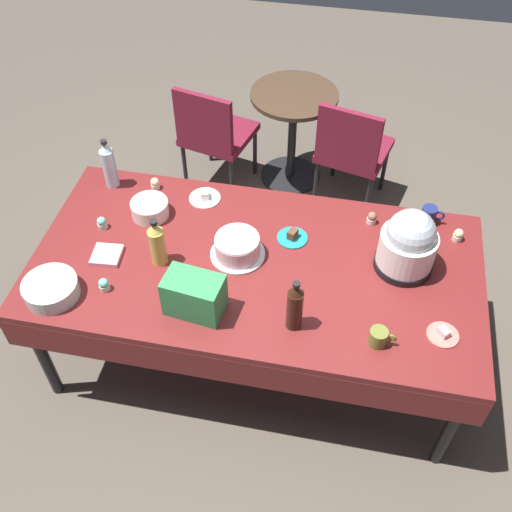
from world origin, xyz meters
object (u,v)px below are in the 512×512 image
object	(u,v)px
soda_bottle_water	(109,165)
dessert_plate_white	(205,197)
coffee_mug_olive	(379,337)
maroon_chair_left	(214,132)
cupcake_rose	(155,184)
ceramic_snack_bowl	(150,209)
coffee_mug_navy	(429,215)
dessert_plate_teal	(292,236)
cupcake_mint	(458,235)
slow_cooker	(408,244)
soda_bottle_ginger_ale	(157,243)
cupcake_vanilla	(102,223)
frosted_layer_cake	(237,247)
dessert_plate_coral	(443,334)
soda_carton	(194,295)
potluck_table	(256,271)
round_cafe_table	(293,121)
soda_bottle_cola	(295,306)
maroon_chair_right	(352,148)
cupcake_berry	(372,218)
glass_salad_bowl	(51,289)
cupcake_cocoa	(104,285)

from	to	relation	value
soda_bottle_water	dessert_plate_white	bearing A→B (deg)	-1.78
coffee_mug_olive	maroon_chair_left	distance (m)	2.11
cupcake_rose	maroon_chair_left	distance (m)	0.97
ceramic_snack_bowl	coffee_mug_navy	size ratio (longest dim) A/B	1.63
dessert_plate_teal	cupcake_mint	size ratio (longest dim) A/B	2.32
slow_cooker	soda_bottle_ginger_ale	xyz separation A→B (m)	(-1.17, -0.20, -0.03)
cupcake_vanilla	coffee_mug_olive	bearing A→B (deg)	-17.31
frosted_layer_cake	slow_cooker	distance (m)	0.81
dessert_plate_coral	dessert_plate_white	bearing A→B (deg)	151.87
dessert_plate_teal	soda_carton	distance (m)	0.65
frosted_layer_cake	coffee_mug_olive	distance (m)	0.81
potluck_table	round_cafe_table	bearing A→B (deg)	91.80
coffee_mug_navy	soda_bottle_water	bearing A→B (deg)	-178.96
soda_bottle_cola	soda_carton	size ratio (longest dim) A/B	1.11
cupcake_rose	soda_bottle_water	size ratio (longest dim) A/B	0.23
ceramic_snack_bowl	soda_carton	bearing A→B (deg)	-54.69
soda_bottle_ginger_ale	maroon_chair_right	size ratio (longest dim) A/B	0.32
cupcake_berry	cupcake_vanilla	bearing A→B (deg)	-167.28
potluck_table	cupcake_rose	distance (m)	0.79
ceramic_snack_bowl	dessert_plate_coral	bearing A→B (deg)	-18.17
coffee_mug_olive	coffee_mug_navy	world-z (taller)	coffee_mug_navy
soda_bottle_cola	soda_bottle_ginger_ale	world-z (taller)	soda_bottle_cola
potluck_table	maroon_chair_left	world-z (taller)	maroon_chair_left
glass_salad_bowl	cupcake_mint	xyz separation A→B (m)	(1.86, 0.73, -0.01)
cupcake_mint	soda_bottle_water	size ratio (longest dim) A/B	0.23
frosted_layer_cake	cupcake_berry	distance (m)	0.73
potluck_table	soda_bottle_cola	size ratio (longest dim) A/B	7.63
glass_salad_bowl	frosted_layer_cake	bearing A→B (deg)	27.51
glass_salad_bowl	dessert_plate_coral	size ratio (longest dim) A/B	1.80
dessert_plate_white	maroon_chair_left	size ratio (longest dim) A/B	0.20
soda_bottle_water	dessert_plate_teal	bearing A→B (deg)	-12.06
soda_bottle_cola	round_cafe_table	bearing A→B (deg)	98.49
dessert_plate_white	soda_bottle_cola	xyz separation A→B (m)	(0.60, -0.74, 0.12)
glass_salad_bowl	soda_bottle_ginger_ale	distance (m)	0.53
cupcake_vanilla	round_cafe_table	size ratio (longest dim) A/B	0.09
cupcake_cocoa	cupcake_mint	bearing A→B (deg)	21.88
cupcake_mint	cupcake_vanilla	distance (m)	1.82
cupcake_berry	coffee_mug_navy	world-z (taller)	coffee_mug_navy
potluck_table	slow_cooker	xyz separation A→B (m)	(0.70, 0.12, 0.22)
maroon_chair_right	round_cafe_table	world-z (taller)	maroon_chair_right
dessert_plate_coral	coffee_mug_navy	distance (m)	0.72
slow_cooker	glass_salad_bowl	world-z (taller)	slow_cooker
ceramic_snack_bowl	cupcake_berry	world-z (taller)	ceramic_snack_bowl
cupcake_mint	soda_bottle_cola	world-z (taller)	soda_bottle_cola
cupcake_cocoa	dessert_plate_teal	bearing A→B (deg)	31.70
potluck_table	ceramic_snack_bowl	distance (m)	0.66
cupcake_cocoa	slow_cooker	bearing A→B (deg)	17.07
soda_carton	ceramic_snack_bowl	bearing A→B (deg)	132.92
ceramic_snack_bowl	soda_bottle_water	distance (m)	0.36
slow_cooker	cupcake_cocoa	distance (m)	1.44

